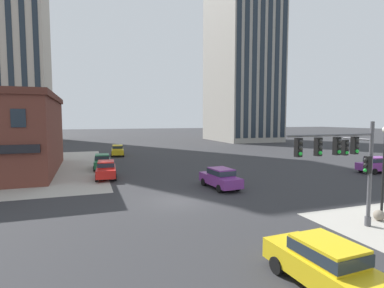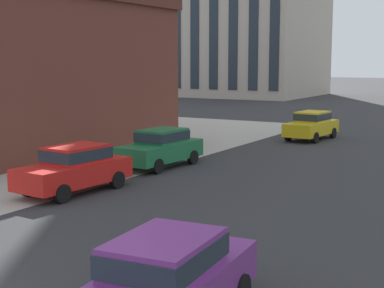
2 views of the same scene
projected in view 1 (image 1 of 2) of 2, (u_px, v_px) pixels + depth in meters
ground_plane at (178, 201)px, 20.82m from camera, size 320.00×320.00×0.00m
traffic_signal_main at (348, 159)px, 15.46m from camera, size 5.49×2.09×5.58m
bollard_sphere_curb_a at (379, 215)px, 16.87m from camera, size 0.60×0.60×0.60m
street_lamp_corner_near at (384, 161)px, 16.95m from camera, size 0.36×0.36×5.29m
car_main_southbound_far at (325, 263)px, 10.02m from camera, size 2.05×4.48×1.68m
car_cross_eastbound at (118, 150)px, 46.62m from camera, size 2.17×4.53×1.68m
car_cross_westbound at (378, 164)px, 31.90m from camera, size 4.50×2.09×1.68m
car_parked_curb at (102, 161)px, 34.26m from camera, size 2.05×4.48×1.68m
car_main_mid at (220, 177)px, 24.70m from camera, size 2.17×4.53×1.68m
car_cross_far at (106, 169)px, 28.84m from camera, size 2.13×4.52×1.68m
residential_tower_skyline_right at (242, 15)px, 77.86m from camera, size 14.45×19.97×64.99m
residential_tower_skyline_left at (5, 21)px, 73.88m from camera, size 18.98×18.49×59.69m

